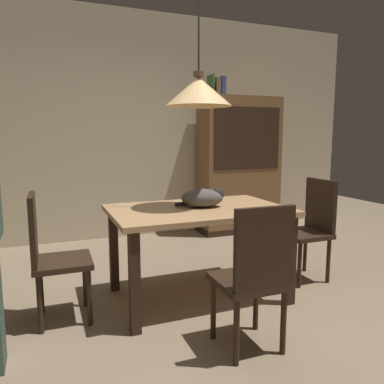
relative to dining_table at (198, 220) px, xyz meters
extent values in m
plane|color=#847056|center=(0.04, -0.47, -0.65)|extent=(10.00, 10.00, 0.00)
cube|color=beige|center=(0.04, 2.18, 0.80)|extent=(6.40, 0.10, 2.90)
cube|color=tan|center=(0.00, 0.00, 0.08)|extent=(1.40, 0.90, 0.04)
cube|color=black|center=(-0.62, -0.39, -0.29)|extent=(0.07, 0.07, 0.71)
cube|color=black|center=(0.62, -0.39, -0.29)|extent=(0.07, 0.07, 0.71)
cube|color=black|center=(-0.62, 0.39, -0.29)|extent=(0.07, 0.07, 0.71)
cube|color=black|center=(0.62, 0.39, -0.29)|extent=(0.07, 0.07, 0.71)
cube|color=black|center=(0.00, -0.80, -0.22)|extent=(0.40, 0.40, 0.04)
cube|color=black|center=(0.00, -0.98, 0.04)|extent=(0.38, 0.04, 0.48)
cylinder|color=black|center=(0.16, -0.64, -0.44)|extent=(0.04, 0.04, 0.41)
cylinder|color=black|center=(-0.16, -0.64, -0.44)|extent=(0.04, 0.04, 0.41)
cylinder|color=black|center=(0.16, -0.96, -0.44)|extent=(0.04, 0.04, 0.41)
cylinder|color=black|center=(-0.16, -0.96, -0.44)|extent=(0.04, 0.04, 0.41)
cube|color=black|center=(-1.05, 0.00, -0.22)|extent=(0.41, 0.41, 0.04)
cube|color=black|center=(-1.23, 0.00, 0.04)|extent=(0.04, 0.38, 0.48)
cylinder|color=black|center=(-0.89, -0.16, -0.44)|extent=(0.04, 0.04, 0.41)
cylinder|color=black|center=(-0.89, 0.16, -0.44)|extent=(0.04, 0.04, 0.41)
cylinder|color=black|center=(-1.21, -0.16, -0.44)|extent=(0.04, 0.04, 0.41)
cylinder|color=black|center=(-1.21, 0.16, -0.44)|extent=(0.04, 0.04, 0.41)
cube|color=black|center=(1.05, 0.00, -0.22)|extent=(0.40, 0.40, 0.04)
cube|color=black|center=(1.23, 0.00, 0.04)|extent=(0.04, 0.38, 0.48)
cylinder|color=black|center=(0.89, 0.16, -0.44)|extent=(0.04, 0.04, 0.41)
cylinder|color=black|center=(0.89, -0.16, -0.44)|extent=(0.04, 0.04, 0.41)
cylinder|color=black|center=(1.21, 0.16, -0.44)|extent=(0.04, 0.04, 0.41)
cylinder|color=black|center=(1.21, -0.16, -0.44)|extent=(0.04, 0.04, 0.41)
ellipsoid|color=#4C4742|center=(0.04, 0.02, 0.18)|extent=(0.38, 0.30, 0.15)
sphere|color=black|center=(0.17, 0.00, 0.20)|extent=(0.11, 0.11, 0.11)
cylinder|color=black|center=(-0.08, 0.08, 0.13)|extent=(0.18, 0.04, 0.04)
cone|color=#E5B775|center=(0.00, 0.00, 1.01)|extent=(0.52, 0.52, 0.22)
cylinder|color=#513D23|center=(0.00, 0.00, 1.14)|extent=(0.08, 0.08, 0.04)
cube|color=brown|center=(1.38, 1.85, 0.28)|extent=(1.10, 0.44, 1.85)
cube|color=black|center=(1.38, 1.62, 0.65)|extent=(0.97, 0.01, 0.81)
cube|color=black|center=(1.38, 1.85, -0.61)|extent=(1.12, 0.45, 0.08)
cube|color=#427A4C|center=(0.95, 1.85, 1.33)|extent=(0.03, 0.20, 0.26)
cube|color=brown|center=(1.01, 1.85, 1.31)|extent=(0.06, 0.24, 0.22)
cube|color=#384C93|center=(1.08, 1.85, 1.32)|extent=(0.06, 0.24, 0.24)
camera|label=1|loc=(-1.14, -2.73, 0.67)|focal=35.10mm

